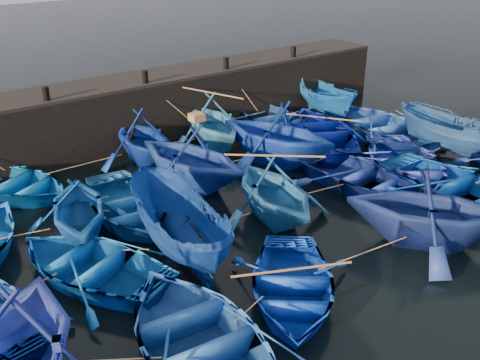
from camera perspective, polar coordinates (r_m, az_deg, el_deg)
ground at (r=15.98m, az=6.91°, el=-6.22°), size 120.00×120.00×0.00m
quay_wall at (r=23.45m, az=-10.81°, el=7.36°), size 26.00×2.50×2.50m
quay_top at (r=23.09m, az=-11.08°, el=10.45°), size 26.00×2.50×0.12m
bollard_1 at (r=20.82m, az=-19.98°, el=8.66°), size 0.24×0.24×0.50m
bollard_2 at (r=22.23m, az=-10.09°, el=10.79°), size 0.24×0.24×0.50m
bollard_3 at (r=24.23m, az=-1.50°, el=12.36°), size 0.24×0.24×0.50m
bollard_4 at (r=26.68m, az=5.73°, el=13.46°), size 0.24×0.24×0.50m
boat_1 at (r=19.59m, az=-22.88°, el=-0.40°), size 4.96×5.47×0.93m
boat_2 at (r=20.85m, az=-10.39°, el=4.56°), size 3.88×4.38×2.12m
boat_3 at (r=22.05m, az=-2.91°, el=6.33°), size 4.61×5.06×2.28m
boat_4 at (r=24.30m, az=3.68°, el=6.53°), size 3.76×5.03×0.99m
boat_5 at (r=26.39m, az=9.21°, el=8.51°), size 2.35×4.43×1.63m
boat_7 at (r=16.21m, az=-16.85°, el=-2.72°), size 4.28×4.60×1.98m
boat_8 at (r=17.05m, az=-11.96°, el=-2.58°), size 3.93×5.11×0.98m
boat_9 at (r=18.45m, az=-5.27°, el=2.57°), size 5.07×5.50×2.41m
boat_10 at (r=20.44m, az=3.95°, el=5.12°), size 5.53×5.93×2.54m
boat_11 at (r=22.70m, az=8.60°, el=5.15°), size 6.23×6.88×1.17m
boat_12 at (r=23.98m, az=15.01°, el=5.66°), size 5.12×6.36×1.17m
boat_14 at (r=14.44m, az=-15.59°, el=-8.57°), size 4.98×5.64×0.97m
boat_15 at (r=14.71m, az=-6.68°, el=-4.94°), size 2.46×5.09×1.89m
boat_16 at (r=16.34m, az=3.61°, el=-0.99°), size 4.27×4.72×2.16m
boat_17 at (r=18.92m, az=13.30°, el=0.33°), size 4.20×5.49×1.06m
boat_18 at (r=20.31m, az=17.25°, el=1.68°), size 6.08×6.53×1.10m
boat_19 at (r=22.84m, az=21.96°, el=4.53°), size 2.99×4.99×1.81m
boat_20 at (r=11.07m, az=-23.01°, el=-16.73°), size 5.94×6.21×2.53m
boat_21 at (r=11.66m, az=-4.28°, el=-16.54°), size 4.32×5.67×1.10m
boat_22 at (r=13.26m, az=5.53°, el=-11.18°), size 5.17×5.35×0.90m
boat_23 at (r=15.94m, az=19.58°, el=-2.73°), size 5.98×6.07×2.42m
boat_24 at (r=18.88m, az=22.51°, el=-0.87°), size 4.11×5.73×1.18m
wooden_crate at (r=18.13m, az=-4.63°, el=6.69°), size 0.45×0.43×0.26m
mooring_ropes at (r=18.95m, az=-3.83°, el=2.18°), size 18.35×11.81×2.10m
loose_oars at (r=18.09m, az=3.61°, el=3.70°), size 10.22×11.69×1.44m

